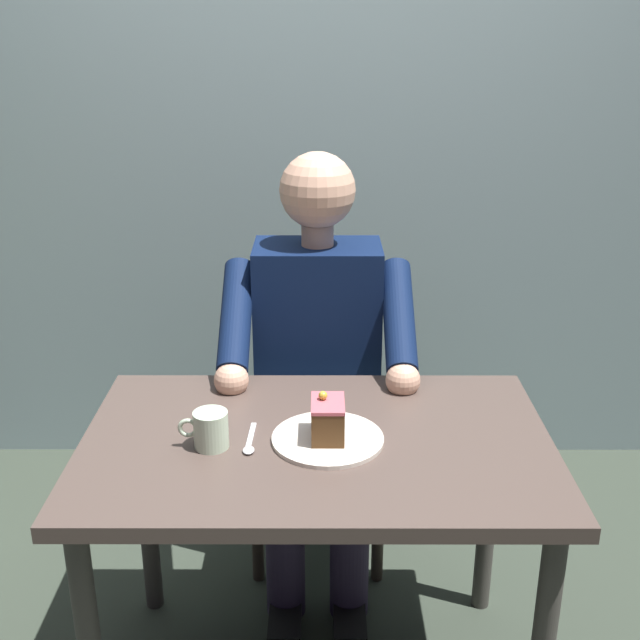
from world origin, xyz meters
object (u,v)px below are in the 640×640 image
(dining_table, at_px, (317,472))
(chair, at_px, (318,398))
(seated_person, at_px, (318,370))
(cake_slice, at_px, (328,419))
(dessert_spoon, at_px, (250,443))
(coffee_cup, at_px, (210,429))

(dining_table, relative_size, chair, 1.21)
(seated_person, bearing_deg, dining_table, 90.00)
(cake_slice, relative_size, dessert_spoon, 0.76)
(chair, xyz_separation_m, coffee_cup, (0.24, 0.69, 0.27))
(dining_table, height_order, dessert_spoon, dessert_spoon)
(seated_person, xyz_separation_m, dessert_spoon, (0.15, 0.51, 0.05))
(chair, height_order, coffee_cup, chair)
(dessert_spoon, bearing_deg, dining_table, -168.80)
(seated_person, distance_m, cake_slice, 0.50)
(chair, distance_m, dessert_spoon, 0.73)
(cake_slice, xyz_separation_m, coffee_cup, (0.26, 0.03, -0.01))
(coffee_cup, xyz_separation_m, dessert_spoon, (-0.09, -0.01, -0.04))
(chair, bearing_deg, coffee_cup, 71.13)
(dining_table, bearing_deg, cake_slice, 156.19)
(coffee_cup, bearing_deg, seated_person, -114.36)
(dining_table, relative_size, coffee_cup, 9.51)
(coffee_cup, bearing_deg, cake_slice, -174.13)
(dessert_spoon, bearing_deg, cake_slice, -173.93)
(coffee_cup, distance_m, dessert_spoon, 0.10)
(dining_table, xyz_separation_m, coffee_cup, (0.24, 0.04, 0.13))
(dining_table, relative_size, cake_slice, 9.87)
(cake_slice, height_order, coffee_cup, cake_slice)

